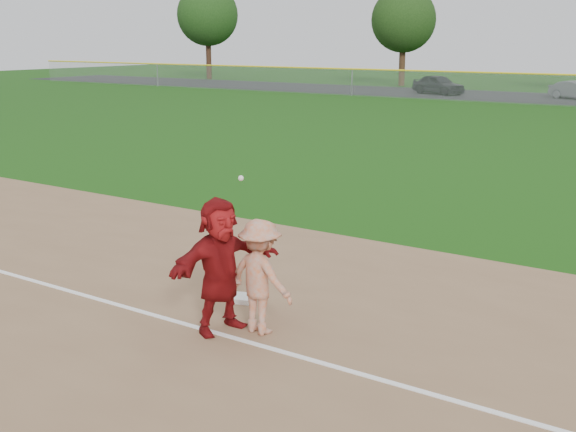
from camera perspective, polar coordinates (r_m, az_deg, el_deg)
The scene contains 9 objects.
ground at distance 11.60m, azimuth -4.17°, elevation -7.74°, with size 160.00×160.00×0.00m, color #17490E.
foul_line at distance 11.02m, azimuth -6.75°, elevation -8.86°, with size 60.00×0.10×0.01m, color white.
first_base at distance 12.08m, azimuth -3.72°, elevation -6.50°, with size 0.38×0.38×0.09m, color white.
base_runner at distance 10.63m, azimuth -5.41°, elevation -3.89°, with size 1.88×0.60×2.03m, color maroon.
car_left at distance 57.91m, azimuth 11.79°, elevation 10.14°, with size 1.78×4.43×1.51m, color black.
car_mid at distance 56.13m, azimuth 21.83°, elevation 9.22°, with size 1.34×3.86×1.27m, color slate.
first_base_play at distance 10.57m, azimuth -2.20°, elevation -4.82°, with size 1.17×0.75×2.28m.
tree_0 at distance 78.93m, azimuth -6.37°, elevation 15.50°, with size 6.40×6.40×9.81m.
tree_1 at distance 67.85m, azimuth 9.13°, elevation 15.05°, with size 5.80×5.80×8.75m.
Camera 1 is at (6.68, -8.47, 4.27)m, focal length 45.00 mm.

